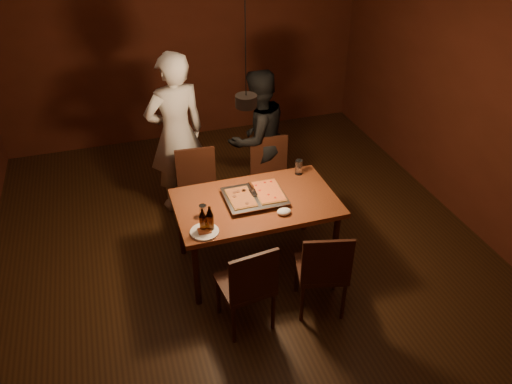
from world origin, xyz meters
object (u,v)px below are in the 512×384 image
object	(u,v)px
beer_bottle_a	(203,220)
beer_bottle_b	(210,219)
pizza_tray	(255,198)
diner_white	(176,134)
diner_dark	(257,138)
chair_far_right	(271,170)
plate_slice	(205,232)
chair_far_left	(198,183)
chair_near_right	(324,266)
pendant_lamp	(246,100)
dining_table	(256,207)
chair_near_left	(249,281)

from	to	relation	value
beer_bottle_a	beer_bottle_b	size ratio (longest dim) A/B	0.94
pizza_tray	diner_white	bearing A→B (deg)	117.77
beer_bottle_b	diner_dark	bearing A→B (deg)	58.44
chair_far_right	plate_slice	world-z (taller)	chair_far_right
chair_far_right	chair_far_left	bearing A→B (deg)	5.48
chair_near_right	diner_dark	size ratio (longest dim) A/B	0.32
beer_bottle_b	plate_slice	bearing A→B (deg)	-163.16
pendant_lamp	dining_table	bearing A→B (deg)	-10.95
beer_bottle_b	diner_white	bearing A→B (deg)	90.21
chair_far_right	diner_white	xyz separation A→B (m)	(-0.94, 0.44, 0.38)
chair_far_left	chair_far_right	xyz separation A→B (m)	(0.83, 0.01, 0.00)
dining_table	chair_near_right	distance (m)	0.88
plate_slice	pendant_lamp	xyz separation A→B (m)	(0.48, 0.33, 1.00)
dining_table	chair_near_left	bearing A→B (deg)	-111.72
dining_table	chair_near_right	size ratio (longest dim) A/B	2.95
chair_near_left	beer_bottle_a	size ratio (longest dim) A/B	2.14
chair_far_right	beer_bottle_a	distance (m)	1.52
chair_near_right	diner_dark	bearing A→B (deg)	102.85
beer_bottle_a	diner_dark	size ratio (longest dim) A/B	0.14
chair_far_right	pizza_tray	world-z (taller)	chair_far_right
dining_table	chair_far_right	world-z (taller)	chair_far_right
pizza_tray	diner_white	distance (m)	1.33
beer_bottle_b	plate_slice	size ratio (longest dim) A/B	0.98
chair_near_left	plate_slice	distance (m)	0.57
dining_table	pizza_tray	world-z (taller)	pizza_tray
chair_far_left	beer_bottle_a	bearing A→B (deg)	85.83
chair_near_left	diner_white	world-z (taller)	diner_white
chair_far_right	chair_near_left	world-z (taller)	same
chair_near_right	plate_slice	bearing A→B (deg)	165.68
beer_bottle_b	diner_dark	size ratio (longest dim) A/B	0.15
pizza_tray	plate_slice	world-z (taller)	pizza_tray
diner_white	pendant_lamp	xyz separation A→B (m)	(0.43, -1.23, 0.84)
chair_near_left	pizza_tray	size ratio (longest dim) A/B	0.88
pendant_lamp	chair_near_left	bearing A→B (deg)	-106.19
chair_far_right	pendant_lamp	size ratio (longest dim) A/B	0.44
beer_bottle_a	pendant_lamp	distance (m)	1.06
chair_near_left	beer_bottle_b	bearing A→B (deg)	104.84
chair_far_left	diner_white	world-z (taller)	diner_white
pizza_tray	pendant_lamp	bearing A→B (deg)	-168.41
dining_table	beer_bottle_a	bearing A→B (deg)	-153.10
chair_far_left	dining_table	bearing A→B (deg)	120.91
chair_far_left	diner_white	bearing A→B (deg)	-70.57
diner_white	chair_near_right	bearing A→B (deg)	99.67
diner_dark	pendant_lamp	size ratio (longest dim) A/B	1.43
beer_bottle_a	plate_slice	distance (m)	0.11
chair_near_left	chair_near_right	xyz separation A→B (m)	(0.65, -0.02, 0.00)
pendant_lamp	beer_bottle_a	bearing A→B (deg)	-148.07
plate_slice	diner_white	distance (m)	1.57
chair_near_right	plate_slice	xyz separation A→B (m)	(-0.90, 0.48, 0.22)
dining_table	diner_dark	size ratio (longest dim) A/B	0.95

